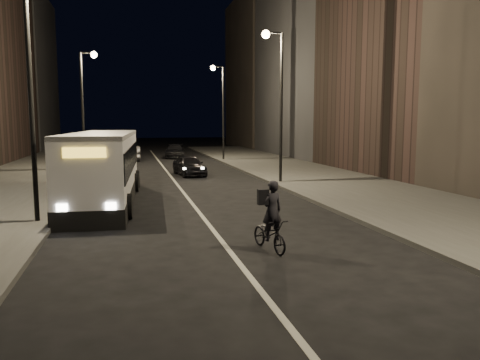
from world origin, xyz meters
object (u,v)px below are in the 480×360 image
streetlight_right_mid (277,86)px  car_far (175,151)px  cyclist_on_bicycle (270,227)px  streetlight_left_far (86,94)px  streetlight_left_near (38,62)px  car_near (189,165)px  city_bus (104,164)px  streetlight_right_far (220,100)px  car_mid (132,153)px

streetlight_right_mid → car_far: bearing=99.8°
cyclist_on_bicycle → car_far: (0.71, 33.43, 0.00)m
streetlight_left_far → cyclist_on_bicycle: (6.40, -22.81, -4.72)m
streetlight_left_far → car_far: (7.11, 10.62, -4.72)m
streetlight_left_near → car_near: (6.56, 13.45, -4.70)m
city_bus → car_far: bearing=80.6°
streetlight_left_near → streetlight_right_far: bearing=66.0°
streetlight_left_near → car_near: 15.69m
streetlight_right_far → streetlight_left_far: same height
streetlight_left_near → cyclist_on_bicycle: (6.40, -4.81, -4.72)m
city_bus → cyclist_on_bicycle: size_ratio=5.83×
streetlight_left_far → car_near: bearing=-34.8°
streetlight_left_far → cyclist_on_bicycle: 24.16m
car_mid → streetlight_left_near: bearing=82.2°
streetlight_right_mid → car_near: 8.29m
car_near → car_far: (0.55, 15.17, -0.01)m
cyclist_on_bicycle → streetlight_left_far: bearing=93.1°
streetlight_right_far → car_mid: streetlight_right_far is taller
streetlight_right_far → car_far: bearing=127.6°
streetlight_left_near → streetlight_left_far: (0.00, 18.00, 0.00)m
streetlight_right_mid → city_bus: size_ratio=0.72×
car_near → car_mid: size_ratio=0.98×
streetlight_right_mid → car_mid: 20.29m
streetlight_left_near → car_mid: size_ratio=2.06×
streetlight_left_near → streetlight_left_far: 18.00m
streetlight_left_near → car_near: streetlight_left_near is taller
streetlight_right_mid → streetlight_left_far: size_ratio=1.00×
streetlight_right_mid → car_far: size_ratio=1.83×
car_mid → car_far: (4.08, 2.43, -0.00)m
streetlight_right_far → cyclist_on_bicycle: (-4.26, -28.81, -4.72)m
streetlight_right_mid → streetlight_left_near: (-10.66, -8.00, 0.00)m
city_bus → streetlight_right_mid: bearing=25.9°
streetlight_right_far → streetlight_right_mid: bearing=-90.0°
city_bus → cyclist_on_bicycle: 10.23m
streetlight_left_far → car_near: 9.26m
cyclist_on_bicycle → car_mid: 31.19m
car_mid → streetlight_right_far: bearing=162.8°
streetlight_right_far → car_mid: size_ratio=2.06×
cyclist_on_bicycle → car_near: size_ratio=0.50×
streetlight_left_near → cyclist_on_bicycle: bearing=-36.9°
cyclist_on_bicycle → car_mid: (-3.38, 31.01, 0.01)m
car_mid → car_far: 4.75m
car_near → city_bus: bearing=-125.4°
streetlight_right_far → car_far: streetlight_right_far is taller
streetlight_right_far → city_bus: bearing=-114.3°
streetlight_left_far → car_near: streetlight_left_far is taller
streetlight_left_near → city_bus: bearing=67.8°
car_far → streetlight_right_far: bearing=-44.6°
city_bus → car_far: 24.98m
streetlight_right_mid → car_mid: bearing=112.8°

